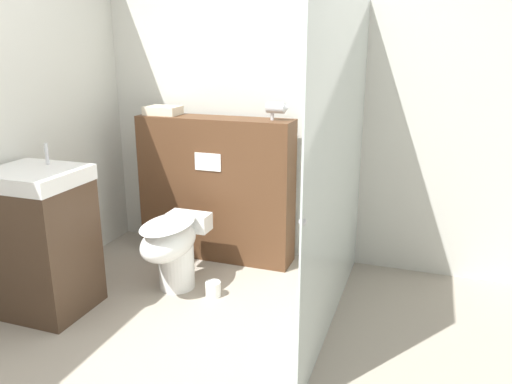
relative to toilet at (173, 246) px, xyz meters
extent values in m
cube|color=silver|center=(0.44, 0.93, 0.91)|extent=(8.00, 0.06, 2.50)
cube|color=#51331E|center=(0.05, 0.67, 0.25)|extent=(1.29, 0.28, 1.18)
cube|color=white|center=(0.05, 0.53, 0.51)|extent=(0.22, 0.01, 0.14)
cube|color=silver|center=(1.18, -0.02, 0.68)|extent=(0.01, 1.86, 2.04)
sphere|color=#B2B2B7|center=(1.18, -0.92, 0.64)|extent=(0.04, 0.04, 0.04)
cylinder|color=white|center=(0.00, 0.04, -0.15)|extent=(0.26, 0.26, 0.37)
ellipsoid|color=white|center=(0.00, -0.06, 0.06)|extent=(0.33, 0.55, 0.24)
ellipsoid|color=white|center=(0.00, -0.06, 0.19)|extent=(0.32, 0.54, 0.02)
cube|color=white|center=(0.00, 0.27, 0.10)|extent=(0.32, 0.16, 0.13)
cube|color=#473323|center=(-0.67, -0.53, 0.10)|extent=(0.57, 0.51, 0.88)
cube|color=white|center=(-0.67, -0.53, 0.59)|extent=(0.58, 0.52, 0.10)
cylinder|color=silver|center=(-0.67, -0.39, 0.71)|extent=(0.02, 0.02, 0.14)
cylinder|color=#B7B7BC|center=(0.56, 0.68, 0.94)|extent=(0.14, 0.08, 0.08)
cone|color=#B7B7BC|center=(0.64, 0.68, 0.94)|extent=(0.03, 0.07, 0.07)
cylinder|color=#B7B7BC|center=(0.53, 0.68, 0.88)|extent=(0.03, 0.03, 0.09)
cube|color=beige|center=(-0.42, 0.68, 0.87)|extent=(0.28, 0.20, 0.07)
cylinder|color=white|center=(0.31, -0.01, -0.28)|extent=(0.11, 0.11, 0.11)
camera|label=1|loc=(1.67, -2.94, 1.39)|focal=35.00mm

